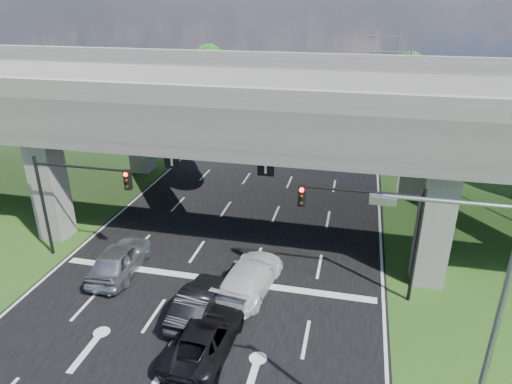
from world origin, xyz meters
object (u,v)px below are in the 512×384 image
at_px(streetlight_near, 473,346).
at_px(car_white, 249,277).
at_px(signal_left, 75,191).
at_px(streetlight_beyond, 392,72).
at_px(streetlight_far, 400,100).
at_px(car_trailing, 205,336).
at_px(signal_right, 372,221).
at_px(car_silver, 120,259).
at_px(car_dark, 200,302).

height_order(streetlight_near, car_white, streetlight_near).
height_order(signal_left, streetlight_beyond, streetlight_beyond).
relative_size(streetlight_far, streetlight_beyond, 1.00).
bearing_deg(car_white, car_trailing, 87.29).
bearing_deg(signal_right, streetlight_near, -77.12).
xyz_separation_m(streetlight_near, car_silver, (-15.16, 9.00, -4.97)).
xyz_separation_m(streetlight_beyond, car_white, (-7.98, -37.00, -5.02)).
relative_size(signal_left, streetlight_near, 0.60).
distance_m(streetlight_beyond, car_dark, 40.98).
distance_m(signal_right, streetlight_beyond, 36.17).
height_order(streetlight_near, streetlight_beyond, same).
relative_size(car_dark, car_trailing, 0.89).
bearing_deg(streetlight_beyond, car_trailing, -101.94).
height_order(signal_left, car_white, signal_left).
relative_size(streetlight_near, streetlight_beyond, 1.00).
bearing_deg(car_dark, streetlight_far, -109.51).
bearing_deg(car_dark, signal_right, -152.41).
relative_size(car_dark, car_white, 0.83).
bearing_deg(car_dark, car_trailing, 117.89).
distance_m(car_dark, car_trailing, 2.32).
xyz_separation_m(car_silver, car_dark, (5.39, -2.47, -0.10)).
distance_m(signal_left, streetlight_near, 20.56).
bearing_deg(signal_left, streetlight_far, 48.22).
bearing_deg(streetlight_beyond, signal_left, -116.43).
relative_size(signal_left, car_dark, 1.32).
bearing_deg(streetlight_far, car_white, -110.80).
relative_size(streetlight_far, car_dark, 2.19).
xyz_separation_m(streetlight_beyond, car_trailing, (-8.80, -41.58, -5.10)).
distance_m(streetlight_far, car_silver, 26.37).
distance_m(streetlight_beyond, car_white, 38.18).
relative_size(car_silver, car_white, 0.90).
bearing_deg(streetlight_far, streetlight_near, -90.00).
bearing_deg(streetlight_beyond, car_white, -102.17).
bearing_deg(signal_left, car_dark, -22.74).
bearing_deg(car_trailing, streetlight_near, 155.68).
bearing_deg(car_silver, streetlight_near, 146.20).
distance_m(signal_right, streetlight_far, 20.25).
distance_m(signal_right, streetlight_near, 10.33).
relative_size(streetlight_near, streetlight_far, 1.00).
xyz_separation_m(signal_left, streetlight_near, (17.92, -9.94, 1.66)).
xyz_separation_m(signal_right, streetlight_far, (2.27, 20.06, 1.66)).
distance_m(streetlight_near, car_white, 13.03).
relative_size(signal_right, car_silver, 1.20).
height_order(streetlight_near, car_trailing, streetlight_near).
height_order(car_dark, car_white, car_white).
height_order(streetlight_far, car_white, streetlight_far).
bearing_deg(streetlight_far, streetlight_beyond, 90.00).
distance_m(streetlight_near, streetlight_beyond, 46.00).
xyz_separation_m(car_dark, car_white, (1.79, 2.47, 0.05)).
xyz_separation_m(signal_left, car_dark, (8.15, -3.42, -3.41)).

